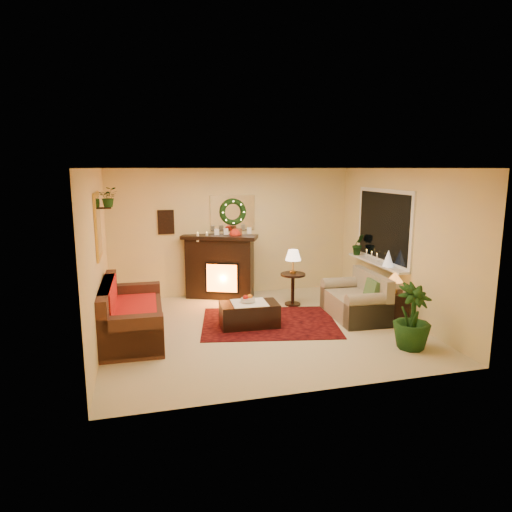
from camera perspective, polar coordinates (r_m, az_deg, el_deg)
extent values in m
plane|color=beige|center=(7.63, 0.68, -9.00)|extent=(5.00, 5.00, 0.00)
plane|color=white|center=(7.17, 0.73, 10.93)|extent=(5.00, 5.00, 0.00)
plane|color=#EFD88C|center=(9.45, -2.94, 3.01)|extent=(5.00, 5.00, 0.00)
plane|color=#EFD88C|center=(5.20, 7.33, -3.64)|extent=(5.00, 5.00, 0.00)
plane|color=#EFD88C|center=(7.06, -19.26, -0.31)|extent=(4.50, 4.50, 0.00)
plane|color=#EFD88C|center=(8.30, 17.58, 1.41)|extent=(4.50, 4.50, 0.00)
cube|color=#570E03|center=(7.88, 1.67, -8.30)|extent=(2.55, 2.10, 0.01)
cube|color=#52381E|center=(7.40, -15.17, -6.51)|extent=(0.95, 2.05, 0.87)
cube|color=#C11200|center=(7.51, -15.62, -6.09)|extent=(0.85, 1.38, 0.02)
cube|color=black|center=(9.26, -4.54, -1.90)|extent=(1.38, 0.92, 1.22)
sphere|color=red|center=(9.14, -2.64, 2.74)|extent=(0.22, 0.22, 0.22)
cylinder|color=white|center=(9.03, -7.29, 2.31)|extent=(0.06, 0.06, 0.17)
cylinder|color=white|center=(9.08, -6.17, 2.38)|extent=(0.06, 0.06, 0.17)
cube|color=white|center=(9.38, -2.94, 5.42)|extent=(0.92, 0.02, 0.72)
torus|color=#194719|center=(9.34, -2.89, 5.51)|extent=(0.55, 0.11, 0.55)
cube|color=#381E11|center=(9.22, -11.19, 4.19)|extent=(0.32, 0.03, 0.48)
cube|color=gold|center=(7.28, -19.16, 3.62)|extent=(0.03, 0.84, 1.00)
imported|color=#194719|center=(8.00, -17.87, 5.89)|extent=(0.33, 0.28, 0.36)
cube|color=gray|center=(8.24, 12.25, -4.68)|extent=(0.86, 1.41, 0.79)
cube|color=white|center=(8.73, 15.67, 3.61)|extent=(0.03, 1.86, 1.36)
cube|color=black|center=(8.72, 15.58, 3.61)|extent=(0.02, 1.70, 1.22)
cube|color=white|center=(8.78, 14.85, -0.80)|extent=(0.22, 1.86, 0.04)
cone|color=white|center=(8.35, 16.20, -0.27)|extent=(0.20, 0.20, 0.29)
imported|color=#1A3E1D|center=(9.32, 12.65, 1.31)|extent=(0.30, 0.24, 0.55)
cylinder|color=black|center=(8.81, 4.61, -4.07)|extent=(0.61, 0.61, 0.62)
cone|color=#FFDDBB|center=(8.72, 4.66, -0.48)|extent=(0.30, 0.30, 0.46)
cube|color=#44251B|center=(8.19, 16.72, -6.08)|extent=(0.50, 0.50, 0.52)
cone|color=orange|center=(8.06, 16.97, -2.87)|extent=(0.27, 0.27, 0.39)
cube|color=#483017|center=(7.65, -0.84, -7.28)|extent=(0.98, 0.57, 0.40)
cylinder|color=beige|center=(7.60, -1.02, -5.50)|extent=(0.24, 0.24, 0.06)
imported|color=#19451A|center=(7.06, 18.94, -7.43)|extent=(1.95, 1.95, 2.88)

